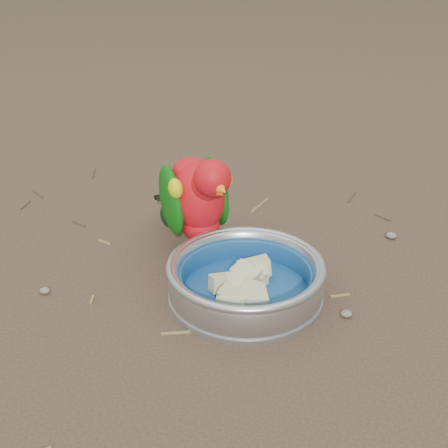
% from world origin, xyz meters
% --- Properties ---
extents(ground, '(60.00, 60.00, 0.00)m').
position_xyz_m(ground, '(0.00, 0.00, 0.00)').
color(ground, '#453226').
extents(food_bowl, '(0.22, 0.22, 0.02)m').
position_xyz_m(food_bowl, '(0.06, 0.04, 0.01)').
color(food_bowl, '#B2B2BA').
rests_on(food_bowl, ground).
extents(bowl_wall, '(0.22, 0.22, 0.04)m').
position_xyz_m(bowl_wall, '(0.06, 0.04, 0.04)').
color(bowl_wall, '#B2B2BA').
rests_on(bowl_wall, food_bowl).
extents(fruit_wedges, '(0.13, 0.13, 0.03)m').
position_xyz_m(fruit_wedges, '(0.06, 0.04, 0.03)').
color(fruit_wedges, beige).
rests_on(fruit_wedges, food_bowl).
extents(lory_parrot, '(0.22, 0.23, 0.18)m').
position_xyz_m(lory_parrot, '(-0.04, 0.14, 0.09)').
color(lory_parrot, red).
rests_on(lory_parrot, ground).
extents(ground_debris, '(0.90, 0.80, 0.01)m').
position_xyz_m(ground_debris, '(0.03, 0.05, 0.00)').
color(ground_debris, olive).
rests_on(ground_debris, ground).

